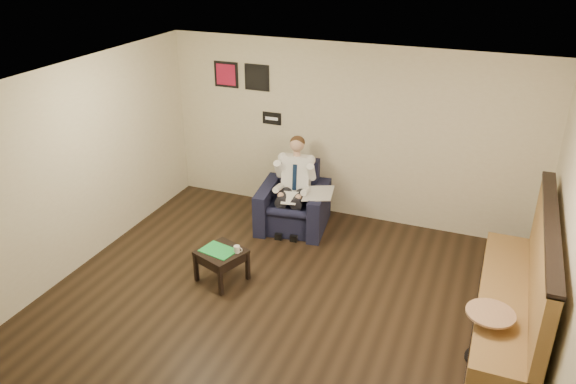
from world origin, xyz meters
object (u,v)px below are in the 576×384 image
at_px(coffee_mug, 237,249).
at_px(seated_man, 291,191).
at_px(side_table, 222,265).
at_px(cafe_table, 486,336).
at_px(smartphone, 232,247).
at_px(green_folder, 218,250).
at_px(banquette, 513,276).
at_px(armchair, 293,198).

bearing_deg(coffee_mug, seated_man, 84.60).
height_order(side_table, cafe_table, cafe_table).
relative_size(side_table, cafe_table, 0.85).
xyz_separation_m(smartphone, cafe_table, (3.28, -0.46, -0.13)).
bearing_deg(coffee_mug, green_folder, -166.45).
xyz_separation_m(coffee_mug, banquette, (3.37, 0.28, 0.24)).
distance_m(green_folder, banquette, 3.64).
distance_m(side_table, green_folder, 0.23).
height_order(seated_man, banquette, banquette).
relative_size(side_table, smartphone, 3.93).
bearing_deg(cafe_table, armchair, 145.62).
bearing_deg(coffee_mug, smartphone, 142.76).
bearing_deg(banquette, seated_man, 158.03).
relative_size(armchair, seated_man, 0.75).
relative_size(coffee_mug, cafe_table, 0.15).
height_order(seated_man, smartphone, seated_man).
height_order(armchair, banquette, banquette).
height_order(smartphone, banquette, banquette).
bearing_deg(banquette, armchair, 156.20).
xyz_separation_m(coffee_mug, cafe_table, (3.17, -0.38, -0.17)).
relative_size(side_table, banquette, 0.19).
xyz_separation_m(armchair, banquette, (3.23, -1.43, 0.24)).
relative_size(armchair, green_folder, 2.30).
bearing_deg(banquette, green_folder, -174.67).
bearing_deg(green_folder, side_table, 13.55).
xyz_separation_m(coffee_mug, smartphone, (-0.11, 0.08, -0.04)).
xyz_separation_m(side_table, coffee_mug, (0.21, 0.05, 0.27)).
xyz_separation_m(banquette, cafe_table, (-0.19, -0.66, -0.41)).
bearing_deg(cafe_table, seated_man, 147.15).
height_order(green_folder, banquette, banquette).
bearing_deg(smartphone, armchair, 111.77).
relative_size(smartphone, banquette, 0.05).
bearing_deg(side_table, smartphone, 52.51).
xyz_separation_m(seated_man, smartphone, (-0.26, -1.49, -0.23)).
bearing_deg(banquette, coffee_mug, -175.28).
height_order(green_folder, cafe_table, cafe_table).
bearing_deg(armchair, side_table, -108.85).
bearing_deg(green_folder, coffee_mug, 13.55).
relative_size(green_folder, banquette, 0.16).
xyz_separation_m(side_table, smartphone, (0.10, 0.13, 0.23)).
distance_m(armchair, cafe_table, 3.69).
distance_m(armchair, side_table, 1.81).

